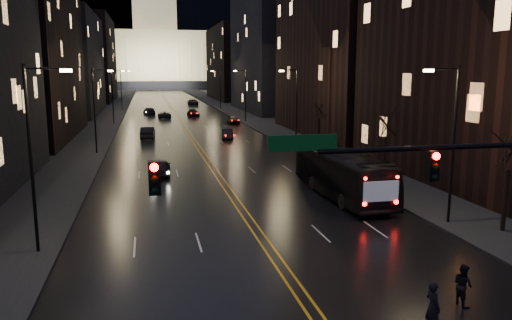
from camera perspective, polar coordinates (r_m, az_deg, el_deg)
road at (r=144.89m, az=-10.15°, el=6.54°), size 20.00×320.00×0.02m
sidewalk_left at (r=145.01m, az=-15.72°, el=6.35°), size 8.00×320.00×0.16m
sidewalk_right at (r=146.10m, az=-4.62°, el=6.72°), size 8.00×320.00×0.16m
center_line at (r=144.89m, az=-10.15°, el=6.54°), size 0.62×320.00×0.01m
building_left_mid at (r=70.42m, az=-25.65°, el=13.49°), size 12.00×30.00×28.00m
building_left_far at (r=107.63m, az=-20.89°, el=10.18°), size 12.00×34.00×20.00m
building_left_dist at (r=155.32m, az=-18.35°, el=10.85°), size 12.00×40.00×24.00m
building_right_near at (r=43.73m, az=26.01°, el=13.49°), size 12.00×26.00×24.00m
building_right_mid at (r=109.89m, az=1.74°, el=12.37°), size 12.00×34.00×26.00m
building_right_dist at (r=156.82m, az=-2.60°, el=10.96°), size 12.00×40.00×22.00m
capitol at (r=264.71m, az=-11.35°, el=11.76°), size 90.00×50.00×58.50m
traffic_signal at (r=18.89m, az=25.68°, el=-1.78°), size 17.29×0.45×7.00m
streetlamp_right_near at (r=29.75m, az=21.39°, el=2.50°), size 2.13×0.25×9.00m
streetlamp_left_near at (r=25.31m, az=-23.99°, el=1.09°), size 2.13×0.25×9.00m
streetlamp_right_mid at (r=57.06m, az=4.48°, el=6.49°), size 2.13×0.25×9.00m
streetlamp_left_mid at (r=54.88m, az=-17.81°, el=5.89°), size 2.13×0.25×9.00m
streetlamp_right_far at (r=86.18m, az=-1.33°, el=7.73°), size 2.13×0.25×9.00m
streetlamp_left_far at (r=84.75m, az=-15.96°, el=7.31°), size 2.13×0.25×9.00m
streetlamp_right_dist at (r=115.75m, az=-4.20°, el=8.32°), size 2.13×0.25×9.00m
streetlamp_left_dist at (r=114.69m, az=-15.07°, el=7.99°), size 2.13×0.25×9.00m
tree_right_near at (r=29.53m, az=26.99°, el=0.94°), size 2.40×2.40×6.65m
tree_right_mid at (r=41.21m, az=14.67°, el=4.02°), size 2.40×2.40×6.65m
tree_right_far at (r=55.88m, az=7.22°, el=5.79°), size 2.40×2.40×6.65m
bus at (r=35.24m, az=9.78°, el=-1.48°), size 3.07×12.07×3.35m
oncoming_car_a at (r=42.43m, az=-10.96°, el=-0.84°), size 1.97×4.44×1.49m
oncoming_car_b at (r=66.39m, az=-12.27°, el=3.07°), size 1.95×4.88×1.58m
oncoming_car_c at (r=94.84m, az=-10.44°, el=5.10°), size 2.41×4.75×1.29m
oncoming_car_d at (r=103.25m, az=-12.09°, el=5.49°), size 2.58×5.25×1.47m
receding_car_a at (r=64.53m, az=-3.30°, el=2.98°), size 1.92×4.21×1.34m
receding_car_b at (r=83.63m, az=-2.63°, el=4.68°), size 1.78×4.41×1.50m
receding_car_c at (r=98.16m, az=-7.20°, el=5.36°), size 2.34×4.73×1.32m
receding_car_d at (r=130.82m, az=-7.22°, el=6.58°), size 2.69×5.61×1.54m
pedestrian_a at (r=18.42m, az=19.55°, el=-15.56°), size 0.47×0.67×1.74m
pedestrian_b at (r=20.70m, az=22.57°, el=-13.03°), size 0.51×0.82×1.61m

